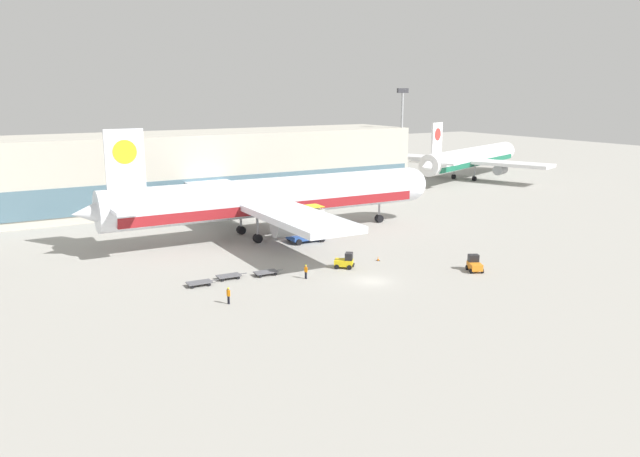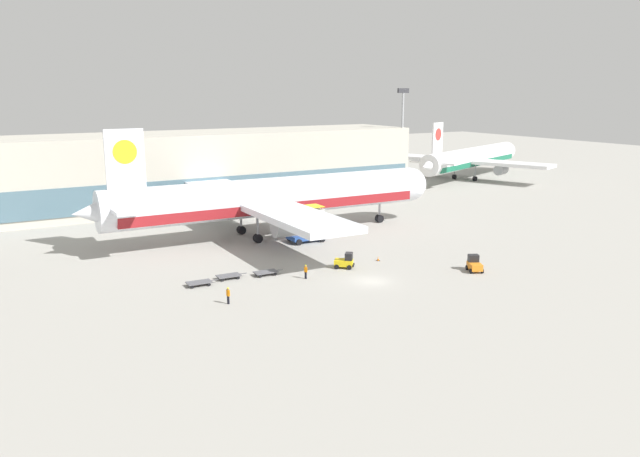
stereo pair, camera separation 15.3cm
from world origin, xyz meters
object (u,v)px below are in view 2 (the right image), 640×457
at_px(baggage_tug_foreground, 474,264).
at_px(traffic_cone_near, 378,258).
at_px(airplane_main, 269,199).
at_px(ground_crew_far, 228,294).
at_px(airplane_distant, 470,159).
at_px(baggage_tug_mid, 345,261).
at_px(baggage_dolly_lead, 199,283).
at_px(baggage_dolly_second, 229,276).
at_px(light_mast, 402,132).
at_px(baggage_dolly_third, 266,272).
at_px(scissor_lift_loader, 306,228).
at_px(ground_crew_near, 306,270).

relative_size(baggage_tug_foreground, traffic_cone_near, 4.54).
xyz_separation_m(airplane_main, ground_crew_far, (-17.44, -26.26, -4.76)).
bearing_deg(airplane_distant, ground_crew_far, -168.70).
height_order(airplane_main, traffic_cone_near, airplane_main).
distance_m(airplane_distant, baggage_tug_mid, 88.87).
distance_m(airplane_main, baggage_dolly_lead, 26.54).
relative_size(baggage_dolly_second, ground_crew_far, 2.04).
height_order(light_mast, baggage_tug_mid, light_mast).
height_order(baggage_dolly_second, traffic_cone_near, traffic_cone_near).
xyz_separation_m(baggage_tug_mid, baggage_dolly_third, (-10.04, 2.17, -0.49)).
height_order(scissor_lift_loader, baggage_dolly_second, scissor_lift_loader).
height_order(light_mast, baggage_tug_foreground, light_mast).
distance_m(airplane_main, airplane_distant, 78.52).
distance_m(baggage_tug_mid, ground_crew_near, 6.69).
height_order(light_mast, baggage_dolly_third, light_mast).
distance_m(baggage_dolly_third, ground_crew_far, 10.85).
bearing_deg(traffic_cone_near, baggage_dolly_second, 173.42).
height_order(airplane_main, ground_crew_near, airplane_main).
height_order(airplane_distant, traffic_cone_near, airplane_distant).
xyz_separation_m(airplane_main, airplane_distant, (71.72, 31.95, -0.74)).
relative_size(scissor_lift_loader, ground_crew_near, 3.06).
distance_m(light_mast, traffic_cone_near, 60.33).
height_order(baggage_tug_foreground, ground_crew_far, baggage_tug_foreground).
height_order(baggage_tug_mid, baggage_dolly_second, baggage_tug_mid).
bearing_deg(airplane_main, light_mast, 30.10).
distance_m(ground_crew_near, ground_crew_far, 12.01).
distance_m(baggage_tug_foreground, ground_crew_far, 31.29).
bearing_deg(airplane_distant, baggage_tug_mid, -165.22).
xyz_separation_m(light_mast, baggage_tug_foreground, (-30.63, -54.98, -12.16)).
height_order(scissor_lift_loader, baggage_dolly_lead, scissor_lift_loader).
bearing_deg(baggage_tug_mid, airplane_main, 131.43).
xyz_separation_m(airplane_main, baggage_dolly_lead, (-17.98, -18.75, -5.45)).
relative_size(airplane_main, ground_crew_far, 31.82).
bearing_deg(baggage_dolly_second, traffic_cone_near, -4.06).
xyz_separation_m(baggage_dolly_second, baggage_dolly_third, (4.47, -0.86, 0.00)).
relative_size(baggage_dolly_second, ground_crew_near, 2.15).
relative_size(light_mast, scissor_lift_loader, 4.23).
bearing_deg(baggage_dolly_third, scissor_lift_loader, 47.75).
height_order(baggage_dolly_third, ground_crew_near, ground_crew_near).
relative_size(scissor_lift_loader, baggage_dolly_third, 1.42).
bearing_deg(baggage_tug_mid, baggage_dolly_third, -152.07).
bearing_deg(baggage_dolly_third, airplane_main, 65.60).
bearing_deg(ground_crew_near, airplane_distant, -65.62).
bearing_deg(ground_crew_near, baggage_dolly_lead, 61.94).
bearing_deg(light_mast, baggage_dolly_second, -143.77).
distance_m(baggage_tug_foreground, ground_crew_near, 21.12).
distance_m(baggage_dolly_third, traffic_cone_near, 15.74).
relative_size(airplane_main, baggage_dolly_lead, 15.56).
xyz_separation_m(airplane_distant, baggage_dolly_lead, (-89.70, -50.70, -4.71)).
xyz_separation_m(light_mast, airplane_distant, (27.50, 7.24, -7.94)).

